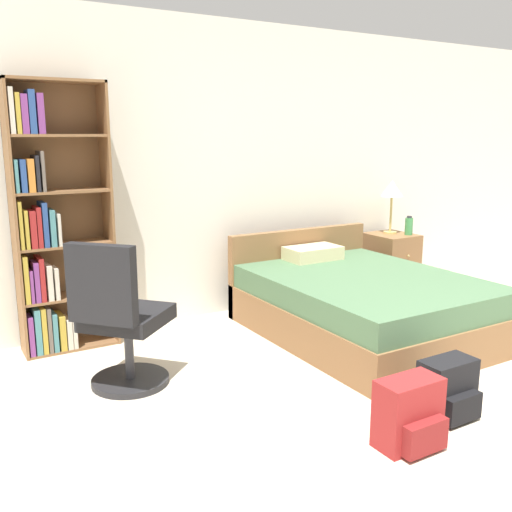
% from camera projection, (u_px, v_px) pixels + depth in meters
% --- Properties ---
extents(wall_back, '(9.00, 0.06, 2.60)m').
position_uv_depth(wall_back, '(238.00, 171.00, 5.19)').
color(wall_back, silver).
rests_on(wall_back, ground_plane).
extents(bookshelf, '(0.70, 0.28, 2.01)m').
position_uv_depth(bookshelf, '(51.00, 229.00, 4.22)').
color(bookshelf, brown).
rests_on(bookshelf, ground_plane).
extents(bed, '(1.49, 1.94, 0.75)m').
position_uv_depth(bed, '(359.00, 303.00, 4.72)').
color(bed, brown).
rests_on(bed, ground_plane).
extents(office_chair, '(0.72, 0.72, 1.00)m').
position_uv_depth(office_chair, '(120.00, 321.00, 3.62)').
color(office_chair, '#232326').
rests_on(office_chair, ground_plane).
extents(nightstand, '(0.42, 0.49, 0.62)m').
position_uv_depth(nightstand, '(391.00, 263.00, 5.94)').
color(nightstand, brown).
rests_on(nightstand, ground_plane).
extents(table_lamp, '(0.23, 0.23, 0.55)m').
position_uv_depth(table_lamp, '(392.00, 191.00, 5.83)').
color(table_lamp, tan).
rests_on(table_lamp, nightstand).
extents(water_bottle, '(0.08, 0.08, 0.19)m').
position_uv_depth(water_bottle, '(409.00, 226.00, 5.82)').
color(water_bottle, '#3F8C4C').
rests_on(water_bottle, nightstand).
extents(backpack_black, '(0.33, 0.25, 0.35)m').
position_uv_depth(backpack_black, '(448.00, 390.00, 3.33)').
color(backpack_black, black).
rests_on(backpack_black, ground_plane).
extents(backpack_red, '(0.35, 0.25, 0.37)m').
position_uv_depth(backpack_red, '(410.00, 415.00, 3.01)').
color(backpack_red, maroon).
rests_on(backpack_red, ground_plane).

